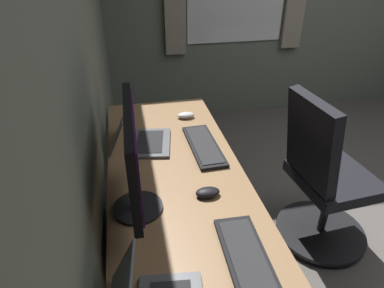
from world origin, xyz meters
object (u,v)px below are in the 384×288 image
object	(u,v)px
mouse_main	(186,115)
mouse_spare	(208,192)
monitor_primary	(133,156)
keyboard_spare	(204,146)
keyboard_main	(249,263)
drawer_pedestal	(182,277)
office_chair	(323,182)
laptop_left	(138,136)

from	to	relation	value
mouse_main	mouse_spare	world-z (taller)	same
mouse_spare	mouse_main	bearing A→B (deg)	-3.65
monitor_primary	mouse_main	bearing A→B (deg)	-23.90
keyboard_spare	keyboard_main	bearing A→B (deg)	177.91
drawer_pedestal	monitor_primary	size ratio (longest dim) A/B	1.30
drawer_pedestal	office_chair	distance (m)	0.99
drawer_pedestal	laptop_left	distance (m)	0.72
laptop_left	keyboard_spare	size ratio (longest dim) A/B	0.81
monitor_primary	office_chair	bearing A→B (deg)	-73.07
drawer_pedestal	office_chair	size ratio (longest dim) A/B	0.72
drawer_pedestal	laptop_left	bearing A→B (deg)	12.53
drawer_pedestal	keyboard_main	bearing A→B (deg)	-148.52
drawer_pedestal	keyboard_main	world-z (taller)	keyboard_main
monitor_primary	keyboard_main	bearing A→B (deg)	-136.28
keyboard_main	keyboard_spare	world-z (taller)	same
drawer_pedestal	office_chair	world-z (taller)	office_chair
mouse_spare	office_chair	size ratio (longest dim) A/B	0.11
mouse_main	office_chair	world-z (taller)	office_chair
keyboard_spare	mouse_main	xyz separation A→B (m)	(0.36, 0.03, 0.01)
monitor_primary	mouse_spare	xyz separation A→B (m)	(0.02, -0.29, -0.23)
monitor_primary	drawer_pedestal	bearing A→B (deg)	-111.94
mouse_spare	keyboard_spare	bearing A→B (deg)	-10.94
mouse_main	office_chair	size ratio (longest dim) A/B	0.11
office_chair	keyboard_main	bearing A→B (deg)	132.92
laptop_left	mouse_spare	distance (m)	0.55
mouse_spare	keyboard_main	bearing A→B (deg)	-172.96
drawer_pedestal	mouse_spare	world-z (taller)	mouse_spare
office_chair	laptop_left	bearing A→B (deg)	80.08
monitor_primary	laptop_left	xyz separation A→B (m)	(0.50, -0.03, -0.20)
monitor_primary	laptop_left	bearing A→B (deg)	-3.91
laptop_left	mouse_main	size ratio (longest dim) A/B	3.29
drawer_pedestal	mouse_spare	distance (m)	0.43
laptop_left	keyboard_main	size ratio (longest dim) A/B	0.81
keyboard_main	keyboard_spare	distance (m)	0.76
keyboard_spare	office_chair	size ratio (longest dim) A/B	0.44
monitor_primary	office_chair	world-z (taller)	monitor_primary
drawer_pedestal	mouse_main	world-z (taller)	mouse_main
laptop_left	monitor_primary	bearing A→B (deg)	176.09
mouse_main	office_chair	xyz separation A→B (m)	(-0.44, -0.73, -0.29)
drawer_pedestal	keyboard_spare	size ratio (longest dim) A/B	1.64
laptop_left	keyboard_spare	world-z (taller)	laptop_left
keyboard_spare	drawer_pedestal	bearing A→B (deg)	156.54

